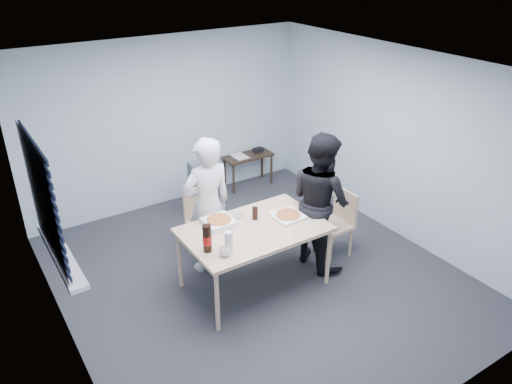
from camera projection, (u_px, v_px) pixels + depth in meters
room at (47, 208)px, 4.86m from camera, size 5.00×5.00×5.00m
dining_table at (254, 232)px, 5.79m from camera, size 1.64×1.04×0.80m
chair_far at (202, 216)px, 6.60m from camera, size 0.42×0.42×0.89m
chair_right at (339, 218)px, 6.54m from camera, size 0.42×0.42×0.89m
person_white at (208, 206)px, 6.06m from camera, size 0.65×0.42×1.77m
person_black at (320, 200)px, 6.19m from camera, size 0.47×0.86×1.77m
side_table at (248, 160)px, 8.40m from camera, size 0.84×0.37×0.56m
stool at (201, 196)px, 7.44m from camera, size 0.34×0.34×0.48m
backpack at (200, 176)px, 7.28m from camera, size 0.32×0.23×0.44m
pizza_box_a at (219, 222)px, 5.80m from camera, size 0.34×0.34×0.08m
pizza_box_b at (288, 216)px, 5.97m from camera, size 0.35×0.35×0.05m
mug_a at (225, 252)px, 5.24m from camera, size 0.17×0.17×0.10m
mug_b at (238, 214)px, 5.96m from camera, size 0.10×0.10×0.09m
cola_glass at (255, 213)px, 5.92m from camera, size 0.07×0.07×0.15m
soda_bottle at (207, 239)px, 5.27m from camera, size 0.10×0.10×0.31m
plastic_cups at (229, 241)px, 5.31m from camera, size 0.11×0.11×0.22m
rubber_band at (294, 234)px, 5.65m from camera, size 0.06×0.06×0.00m
papers at (240, 156)px, 8.31m from camera, size 0.24×0.31×0.01m
black_box at (258, 150)px, 8.48m from camera, size 0.16×0.12×0.07m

